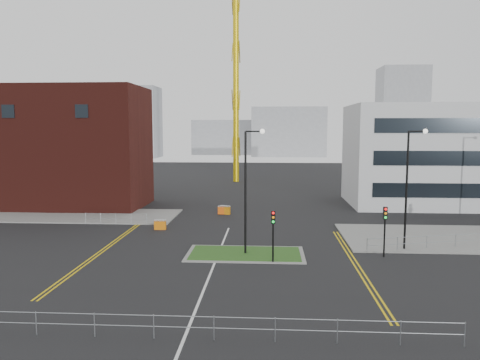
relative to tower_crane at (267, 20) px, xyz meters
name	(u,v)px	position (x,y,z in m)	size (l,w,h in m)	color
ground	(203,292)	(-3.25, -52.64, -26.63)	(200.00, 200.00, 0.00)	black
pavement_left	(45,215)	(-23.25, -30.64, -26.57)	(28.00, 8.00, 0.12)	slate
island_kerb	(245,254)	(-1.25, -44.64, -26.59)	(8.60, 4.60, 0.08)	slate
grass_island	(245,254)	(-1.25, -44.64, -26.57)	(8.00, 4.00, 0.12)	#214717
brick_building	(42,148)	(-26.23, -24.64, -19.78)	(24.20, 10.07, 14.24)	#471611
office_block	(456,155)	(22.75, -20.66, -20.62)	(25.00, 12.20, 12.00)	silver
tower_crane	(267,20)	(0.00, 0.00, 0.00)	(48.75, 22.65, 38.61)	gold
streetlamp_island	(248,181)	(-1.03, -44.64, -21.21)	(1.46, 0.36, 9.18)	black
streetlamp_right_near	(410,179)	(10.97, -42.64, -21.21)	(1.46, 0.36, 9.18)	black
traffic_light_island	(273,226)	(0.75, -46.66, -24.06)	(0.28, 0.33, 3.65)	black
traffic_light_right	(385,222)	(8.75, -44.66, -24.06)	(0.28, 0.33, 3.65)	black
railing_front	(184,322)	(-3.25, -58.64, -25.84)	(24.05, 0.05, 1.10)	gray
railing_left	(116,217)	(-14.25, -34.64, -25.88)	(6.05, 0.05, 1.10)	gray
centre_line	(208,280)	(-3.25, -50.64, -26.62)	(0.15, 30.00, 0.01)	silver
yellow_left_a	(108,245)	(-12.25, -42.64, -26.62)	(0.12, 24.00, 0.01)	gold
yellow_left_b	(112,245)	(-11.95, -42.64, -26.62)	(0.12, 24.00, 0.01)	gold
yellow_right_a	(354,264)	(6.25, -46.64, -26.62)	(0.12, 20.00, 0.01)	gold
yellow_right_b	(358,264)	(6.55, -46.64, -26.62)	(0.12, 20.00, 0.01)	gold
skyline_a	(130,122)	(-43.25, 67.36, -15.63)	(18.00, 12.00, 22.00)	gray
skyline_b	(288,132)	(6.75, 77.36, -18.63)	(24.00, 12.00, 16.00)	gray
skyline_c	(401,113)	(41.75, 72.36, -12.63)	(14.00, 12.00, 28.00)	gray
skyline_d	(236,137)	(-11.25, 87.36, -20.63)	(30.00, 12.00, 12.00)	gray
barrier_left	(160,224)	(-9.47, -36.64, -26.14)	(1.07, 0.41, 0.89)	orange
barrier_mid	(223,210)	(-4.51, -28.64, -26.15)	(1.07, 0.41, 0.88)	#DF540C
barrier_right	(225,210)	(-4.25, -28.64, -26.12)	(1.16, 0.73, 0.93)	orange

